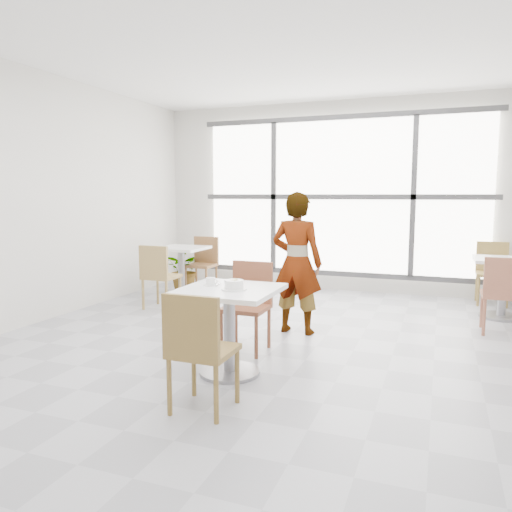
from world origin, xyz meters
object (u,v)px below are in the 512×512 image
(person, at_px, (297,263))
(bg_chair_left_near, at_px, (158,273))
(coffee_cup, at_px, (211,282))
(plant_left, at_px, (185,269))
(main_table, at_px, (229,314))
(bg_chair_right_far, at_px, (492,268))
(chair_near, at_px, (198,345))
(bg_table_right, at_px, (503,279))
(bg_chair_right_near, at_px, (503,290))
(bg_table_left, at_px, (181,264))
(chair_far, at_px, (249,300))
(oatmeal_bowl, at_px, (234,285))
(bg_chair_left_far, at_px, (203,260))

(person, height_order, bg_chair_left_near, person)
(coffee_cup, height_order, plant_left, coffee_cup)
(main_table, xyz_separation_m, bg_chair_right_far, (2.35, 3.84, -0.02))
(main_table, height_order, plant_left, main_table)
(chair_near, distance_m, bg_table_right, 4.41)
(bg_chair_right_near, bearing_deg, chair_near, 52.98)
(main_table, xyz_separation_m, plant_left, (-2.15, 3.10, -0.18))
(person, height_order, bg_table_right, person)
(bg_chair_right_near, bearing_deg, main_table, 42.69)
(coffee_cup, distance_m, person, 1.42)
(bg_table_left, height_order, plant_left, bg_table_left)
(chair_near, xyz_separation_m, chair_far, (-0.22, 1.49, 0.00))
(chair_far, relative_size, oatmeal_bowl, 4.14)
(bg_chair_left_far, bearing_deg, plant_left, -168.21)
(chair_near, distance_m, plant_left, 4.50)
(bg_chair_left_far, xyz_separation_m, plant_left, (-0.29, -0.06, -0.15))
(coffee_cup, distance_m, bg_table_right, 3.93)
(oatmeal_bowl, height_order, bg_table_left, oatmeal_bowl)
(chair_far, bearing_deg, plant_left, 130.46)
(chair_far, bearing_deg, bg_chair_right_near, 30.61)
(coffee_cup, distance_m, bg_chair_left_far, 3.53)
(coffee_cup, bearing_deg, bg_chair_left_near, 132.93)
(bg_table_left, distance_m, bg_chair_right_far, 4.50)
(oatmeal_bowl, relative_size, bg_chair_left_near, 0.24)
(main_table, height_order, oatmeal_bowl, oatmeal_bowl)
(chair_far, distance_m, bg_chair_left_near, 2.10)
(chair_far, distance_m, bg_table_left, 2.79)
(main_table, bearing_deg, coffee_cup, 163.18)
(bg_table_right, height_order, bg_chair_left_far, bg_chair_left_far)
(chair_near, distance_m, bg_chair_right_far, 5.14)
(bg_table_left, bearing_deg, bg_chair_right_near, -7.90)
(bg_chair_left_far, distance_m, plant_left, 0.34)
(oatmeal_bowl, bearing_deg, bg_table_left, 126.72)
(coffee_cup, relative_size, bg_chair_left_far, 0.18)
(plant_left, bearing_deg, chair_far, -49.54)
(main_table, relative_size, bg_table_left, 1.07)
(chair_near, bearing_deg, bg_chair_right_near, -127.02)
(chair_near, height_order, chair_far, same)
(bg_table_right, bearing_deg, main_table, -128.81)
(main_table, height_order, chair_far, chair_far)
(chair_near, relative_size, bg_table_right, 1.16)
(person, distance_m, bg_table_left, 2.57)
(bg_chair_left_far, distance_m, bg_chair_right_far, 4.26)
(coffee_cup, relative_size, bg_chair_right_near, 0.18)
(bg_chair_right_far, bearing_deg, bg_table_left, -165.75)
(main_table, distance_m, oatmeal_bowl, 0.28)
(chair_far, height_order, person, person)
(chair_near, bearing_deg, chair_far, -81.76)
(coffee_cup, height_order, bg_chair_left_near, bg_chair_left_near)
(chair_far, height_order, bg_chair_right_near, same)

